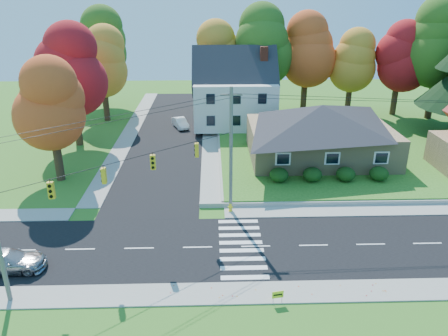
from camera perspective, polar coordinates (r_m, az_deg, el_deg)
The scene contains 24 objects.
ground at distance 30.59m, azimuth 4.17°, elevation -10.18°, with size 120.00×120.00×0.00m, color #3D7923.
road_main at distance 30.58m, azimuth 4.17°, elevation -10.17°, with size 90.00×8.00×0.02m, color black.
road_cross at distance 54.42m, azimuth -7.01°, elevation 4.58°, with size 8.00×44.00×0.02m, color black.
sidewalk_north at distance 34.87m, azimuth 3.36°, elevation -5.73°, with size 90.00×2.00×0.08m, color #9C9A90.
sidewalk_south at distance 26.51m, azimuth 5.27°, elevation -15.90°, with size 90.00×2.00×0.08m, color #9C9A90.
lawn at distance 51.89m, azimuth 16.28°, elevation 3.22°, with size 30.00×30.00×0.50m, color #3D7923.
ranch_house at distance 45.04m, azimuth 12.46°, elevation 4.79°, with size 14.60×10.60×5.40m.
colonial_house at distance 55.03m, azimuth 1.43°, elevation 9.86°, with size 10.40×8.40×9.60m.
hedge_row at distance 40.00m, azimuth 13.56°, elevation -0.80°, with size 10.70×1.70×1.27m.
traffic_infrastructure at distance 29.39m, azimuth 3.89°, elevation -0.26°, with size 38.10×10.66×10.00m.
tree_lot_0 at distance 60.22m, azimuth -0.86°, elevation 14.54°, with size 6.72×6.72×12.51m.
tree_lot_1 at distance 59.47m, azimuth 5.17°, elevation 15.63°, with size 7.84×7.84×14.60m.
tree_lot_2 at distance 61.51m, azimuth 10.79°, elevation 14.94°, with size 7.28×7.28×13.56m.
tree_lot_3 at distance 62.27m, azimuth 16.44°, elevation 13.32°, with size 6.16×6.16×11.47m.
tree_lot_4 at distance 63.36m, azimuth 22.09°, elevation 13.36°, with size 6.72×6.72×12.51m.
tree_lot_5 at distance 63.06m, azimuth 26.50°, elevation 14.46°, with size 8.40×8.40×15.64m.
tree_west_0 at distance 41.23m, azimuth -21.81°, elevation 7.74°, with size 6.16×6.16×11.47m.
tree_west_1 at distance 50.60m, azimuth -19.46°, elevation 12.01°, with size 7.28×7.28×13.56m.
tree_west_2 at distance 59.96m, azimuth -15.71°, elevation 13.23°, with size 6.72×6.72×12.51m.
tree_west_3 at distance 67.98m, azimuth -15.98°, elevation 15.30°, with size 7.84×7.84×14.60m.
silver_sedan at distance 30.95m, azimuth -26.53°, elevation -10.79°, with size 1.93×4.75×1.38m, color #9D9DA3.
white_car at distance 56.25m, azimuth -5.72°, elevation 5.89°, with size 1.32×3.78×1.24m, color white.
fire_hydrant at distance 34.75m, azimuth 0.83°, elevation -5.20°, with size 0.43×0.34×0.76m.
yard_sign at distance 25.52m, azimuth 7.04°, elevation -16.12°, with size 0.67×0.15×0.84m.
Camera 1 is at (-2.99, -25.67, 16.37)m, focal length 35.00 mm.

